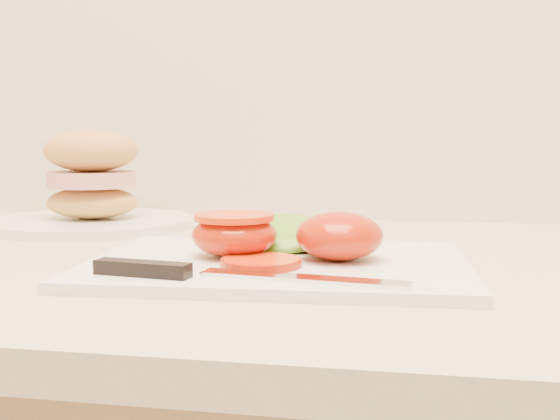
# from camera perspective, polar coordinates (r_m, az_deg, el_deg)

# --- Properties ---
(cutting_board) EXTENTS (0.36, 0.27, 0.01)m
(cutting_board) POSITION_cam_1_polar(r_m,az_deg,el_deg) (0.65, -0.16, -4.48)
(cutting_board) COLOR white
(cutting_board) RESTS_ON counter
(tomato_half_dome) EXTENTS (0.08, 0.08, 0.04)m
(tomato_half_dome) POSITION_cam_1_polar(r_m,az_deg,el_deg) (0.65, 4.85, -2.10)
(tomato_half_dome) COLOR #B21B00
(tomato_half_dome) RESTS_ON cutting_board
(tomato_half_cut) EXTENTS (0.08, 0.08, 0.04)m
(tomato_half_cut) POSITION_cam_1_polar(r_m,az_deg,el_deg) (0.66, -3.72, -1.89)
(tomato_half_cut) COLOR #B21B00
(tomato_half_cut) RESTS_ON cutting_board
(tomato_slice_0) EXTENTS (0.07, 0.07, 0.01)m
(tomato_slice_0) POSITION_cam_1_polar(r_m,az_deg,el_deg) (0.62, -1.55, -4.27)
(tomato_slice_0) COLOR #EC4F0E
(tomato_slice_0) RESTS_ON cutting_board
(lettuce_leaf_0) EXTENTS (0.15, 0.10, 0.03)m
(lettuce_leaf_0) POSITION_cam_1_polar(r_m,az_deg,el_deg) (0.72, -0.54, -1.92)
(lettuce_leaf_0) COLOR #5B9D29
(lettuce_leaf_0) RESTS_ON cutting_board
(knife) EXTENTS (0.26, 0.05, 0.01)m
(knife) POSITION_cam_1_polar(r_m,az_deg,el_deg) (0.57, -6.17, -5.06)
(knife) COLOR silver
(knife) RESTS_ON cutting_board
(sandwich_plate) EXTENTS (0.27, 0.27, 0.13)m
(sandwich_plate) POSITION_cam_1_polar(r_m,az_deg,el_deg) (0.97, -15.03, 1.47)
(sandwich_plate) COLOR white
(sandwich_plate) RESTS_ON counter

